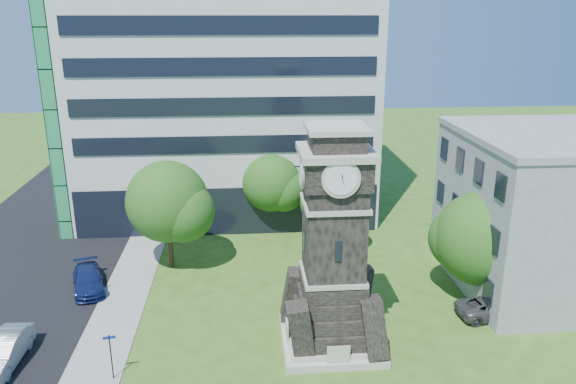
{
  "coord_description": "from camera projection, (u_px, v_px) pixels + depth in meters",
  "views": [
    {
      "loc": [
        -1.53,
        -24.88,
        17.57
      ],
      "look_at": [
        1.08,
        7.94,
        6.95
      ],
      "focal_mm": 35.0,
      "sensor_mm": 36.0,
      "label": 1
    }
  ],
  "objects": [
    {
      "name": "office_low",
      "position": [
        576.0,
        210.0,
        36.61
      ],
      "size": [
        15.2,
        12.2,
        10.4
      ],
      "color": "#9B9DA0",
      "rests_on": "ground"
    },
    {
      "name": "office_tall",
      "position": [
        223.0,
        52.0,
        49.02
      ],
      "size": [
        26.2,
        15.11,
        28.6
      ],
      "color": "silver",
      "rests_on": "ground"
    },
    {
      "name": "clock_tower",
      "position": [
        333.0,
        256.0,
        29.61
      ],
      "size": [
        5.4,
        5.4,
        12.22
      ],
      "color": "#B6B09E",
      "rests_on": "ground"
    },
    {
      "name": "tree_nc",
      "position": [
        272.0,
        184.0,
        45.72
      ],
      "size": [
        5.32,
        4.84,
        6.75
      ],
      "rotation": [
        0.0,
        0.0,
        0.1
      ],
      "color": "#332114",
      "rests_on": "ground"
    },
    {
      "name": "car_east_lot",
      "position": [
        493.0,
        307.0,
        33.7
      ],
      "size": [
        4.58,
        2.47,
        1.22
      ],
      "primitive_type": "imported",
      "rotation": [
        0.0,
        0.0,
        1.67
      ],
      "color": "#4A494E",
      "rests_on": "ground"
    },
    {
      "name": "car_street_north",
      "position": [
        88.0,
        280.0,
        37.03
      ],
      "size": [
        3.19,
        5.02,
        1.35
      ],
      "primitive_type": "imported",
      "rotation": [
        0.0,
        0.0,
        0.3
      ],
      "color": "#121E51",
      "rests_on": "ground"
    },
    {
      "name": "park_bench",
      "position": [
        369.0,
        351.0,
        29.54
      ],
      "size": [
        1.98,
        0.53,
        1.02
      ],
      "rotation": [
        0.0,
        0.0,
        -0.3
      ],
      "color": "black",
      "rests_on": "ground"
    },
    {
      "name": "tree_nw",
      "position": [
        169.0,
        204.0,
        39.06
      ],
      "size": [
        6.3,
        5.73,
        7.83
      ],
      "rotation": [
        0.0,
        0.0,
        -0.1
      ],
      "color": "#332114",
      "rests_on": "ground"
    },
    {
      "name": "street_sign",
      "position": [
        111.0,
        352.0,
        27.63
      ],
      "size": [
        0.61,
        0.06,
        2.54
      ],
      "rotation": [
        0.0,
        0.0,
        0.16
      ],
      "color": "black",
      "rests_on": "ground"
    },
    {
      "name": "tree_east",
      "position": [
        484.0,
        241.0,
        34.94
      ],
      "size": [
        6.58,
        5.98,
        7.1
      ],
      "rotation": [
        0.0,
        0.0,
        0.32
      ],
      "color": "#332114",
      "rests_on": "ground"
    },
    {
      "name": "tree_ne",
      "position": [
        333.0,
        204.0,
        42.35
      ],
      "size": [
        4.93,
        4.48,
        6.08
      ],
      "rotation": [
        0.0,
        0.0,
        -0.1
      ],
      "color": "#332114",
      "rests_on": "ground"
    },
    {
      "name": "car_street_mid",
      "position": [
        2.0,
        352.0,
        28.98
      ],
      "size": [
        1.8,
        4.82,
        1.57
      ],
      "primitive_type": "imported",
      "rotation": [
        0.0,
        0.0,
        -0.03
      ],
      "color": "#ABACB2",
      "rests_on": "ground"
    },
    {
      "name": "sidewalk",
      "position": [
        114.0,
        323.0,
        33.13
      ],
      "size": [
        3.0,
        70.0,
        0.06
      ],
      "primitive_type": "cube",
      "color": "gray",
      "rests_on": "ground"
    },
    {
      "name": "ground",
      "position": [
        279.0,
        366.0,
        29.11
      ],
      "size": [
        160.0,
        160.0,
        0.0
      ],
      "primitive_type": "plane",
      "color": "#345A19",
      "rests_on": "ground"
    }
  ]
}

